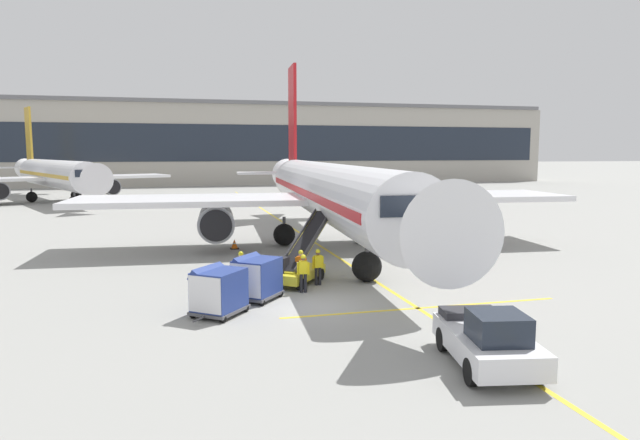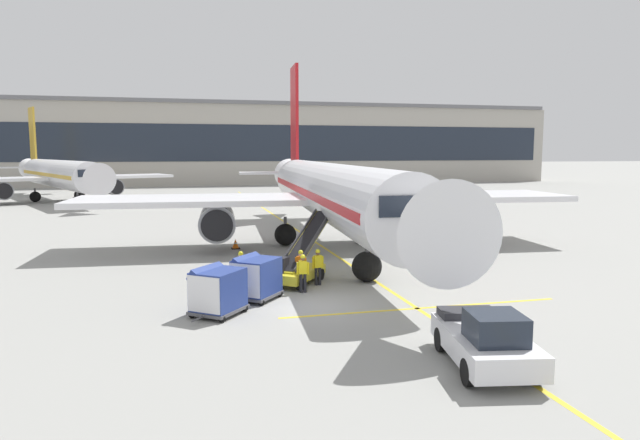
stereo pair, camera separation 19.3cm
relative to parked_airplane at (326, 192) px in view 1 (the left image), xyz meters
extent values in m
plane|color=gray|center=(-4.34, -14.15, -3.69)|extent=(600.00, 600.00, 0.00)
cylinder|color=white|center=(-0.06, -0.77, 0.10)|extent=(6.03, 32.81, 3.64)
cube|color=red|center=(-0.06, -0.77, 0.10)|extent=(5.97, 31.51, 0.44)
cone|color=white|center=(-1.39, -18.85, 0.10)|extent=(3.72, 3.89, 3.46)
cone|color=white|center=(1.36, 18.41, 0.37)|extent=(3.51, 6.04, 3.09)
cube|color=white|center=(-8.45, 0.67, -0.45)|extent=(15.94, 7.65, 0.36)
cylinder|color=#93969E|center=(-7.27, -0.07, -1.76)|extent=(2.56, 4.40, 2.26)
cylinder|color=black|center=(-7.43, -2.24, -1.76)|extent=(1.92, 0.26, 1.92)
cube|color=white|center=(8.46, -0.58, -0.45)|extent=(15.94, 7.65, 0.36)
cylinder|color=#93969E|center=(7.18, -1.14, -1.76)|extent=(2.56, 4.40, 2.26)
cylinder|color=black|center=(7.02, -3.30, -1.76)|extent=(1.92, 0.26, 1.92)
cube|color=red|center=(1.25, 16.96, 5.72)|extent=(0.57, 3.93, 9.79)
cube|color=white|center=(1.23, 16.67, 0.64)|extent=(10.70, 3.38, 0.20)
cube|color=#1E2633|center=(-1.20, -16.31, 0.64)|extent=(2.66, 1.82, 0.80)
cylinder|color=#47474C|center=(-0.78, -10.53, -2.33)|extent=(0.22, 0.22, 1.22)
sphere|color=black|center=(-0.78, -10.53, -2.94)|extent=(1.49, 1.49, 1.49)
cylinder|color=#47474C|center=(-2.66, 1.06, -2.33)|extent=(0.22, 0.22, 1.22)
sphere|color=black|center=(-2.66, 1.06, -2.94)|extent=(1.49, 1.49, 1.49)
cylinder|color=#47474C|center=(2.79, 0.66, -2.33)|extent=(0.22, 0.22, 1.22)
sphere|color=black|center=(2.79, 0.66, -2.94)|extent=(1.49, 1.49, 1.49)
cube|color=gold|center=(-4.19, -10.12, -3.19)|extent=(3.33, 3.68, 0.44)
cube|color=black|center=(-5.04, -10.65, -2.62)|extent=(0.81, 0.82, 0.70)
cylinder|color=#333338|center=(-4.63, -10.11, -2.57)|extent=(0.08, 0.08, 0.80)
cube|color=gold|center=(-3.51, -9.23, -1.77)|extent=(3.55, 4.28, 2.54)
cube|color=black|center=(-3.51, -9.23, -1.68)|extent=(3.35, 4.08, 2.38)
cube|color=#333338|center=(-3.16, -9.50, -1.65)|extent=(2.85, 3.73, 2.56)
cube|color=#333338|center=(-3.86, -8.97, -1.65)|extent=(2.85, 3.73, 2.56)
cylinder|color=black|center=(-2.88, -9.62, -3.41)|extent=(0.50, 0.57, 0.56)
cylinder|color=black|center=(-4.06, -8.73, -3.41)|extent=(0.50, 0.57, 0.56)
cylinder|color=black|center=(-4.32, -11.51, -3.41)|extent=(0.50, 0.57, 0.56)
cylinder|color=black|center=(-5.50, -10.62, -3.41)|extent=(0.50, 0.57, 0.56)
cube|color=#515156|center=(-6.46, -12.60, -3.48)|extent=(2.50, 2.56, 0.12)
cylinder|color=#4C4C51|center=(-7.30, -13.65, -3.49)|extent=(0.49, 0.59, 0.07)
cube|color=navy|center=(-6.46, -12.60, -2.67)|extent=(2.36, 2.42, 1.50)
cube|color=navy|center=(-6.79, -12.34, -2.14)|extent=(1.79, 1.96, 0.74)
cube|color=silver|center=(-7.06, -13.35, -2.67)|extent=(1.15, 0.92, 1.38)
sphere|color=black|center=(-7.49, -12.80, -3.54)|extent=(0.30, 0.30, 0.30)
sphere|color=black|center=(-6.43, -13.64, -3.54)|extent=(0.30, 0.30, 0.30)
sphere|color=black|center=(-6.50, -11.55, -3.54)|extent=(0.30, 0.30, 0.30)
sphere|color=black|center=(-5.43, -12.39, -3.54)|extent=(0.30, 0.30, 0.30)
cube|color=#515156|center=(-8.22, -14.57, -3.48)|extent=(2.50, 2.56, 0.12)
cylinder|color=#4C4C51|center=(-9.06, -15.62, -3.49)|extent=(0.49, 0.59, 0.07)
cube|color=navy|center=(-8.22, -14.57, -2.67)|extent=(2.36, 2.42, 1.50)
cube|color=navy|center=(-8.55, -14.31, -2.14)|extent=(1.79, 1.96, 0.74)
cube|color=silver|center=(-8.82, -15.32, -2.67)|extent=(1.15, 0.92, 1.38)
sphere|color=black|center=(-9.25, -14.77, -3.54)|extent=(0.30, 0.30, 0.30)
sphere|color=black|center=(-8.19, -15.61, -3.54)|extent=(0.30, 0.30, 0.30)
sphere|color=black|center=(-8.26, -13.52, -3.54)|extent=(0.30, 0.30, 0.30)
sphere|color=black|center=(-7.19, -14.36, -3.54)|extent=(0.30, 0.30, 0.30)
cube|color=silver|center=(-0.96, -21.92, -3.01)|extent=(2.86, 4.71, 0.70)
cube|color=#1E2633|center=(-1.10, -22.68, -2.26)|extent=(1.72, 1.78, 0.80)
cube|color=#28282D|center=(-0.66, -20.30, -2.54)|extent=(1.93, 1.27, 0.24)
cylinder|color=black|center=(0.20, -20.75, -3.31)|extent=(0.41, 0.80, 0.76)
cylinder|color=black|center=(-1.62, -20.41, -3.31)|extent=(0.41, 0.80, 0.76)
cylinder|color=black|center=(-0.30, -23.43, -3.31)|extent=(0.41, 0.80, 0.76)
cylinder|color=black|center=(-2.11, -23.10, -3.31)|extent=(0.41, 0.80, 0.76)
cylinder|color=#333847|center=(-6.85, -10.30, -3.26)|extent=(0.15, 0.15, 0.86)
cylinder|color=#333847|center=(-6.94, -10.46, -3.26)|extent=(0.15, 0.15, 0.86)
cube|color=yellow|center=(-6.89, -10.38, -2.54)|extent=(0.39, 0.45, 0.58)
cube|color=white|center=(-6.78, -10.44, -2.54)|extent=(0.16, 0.31, 0.08)
sphere|color=beige|center=(-6.89, -10.38, -2.13)|extent=(0.21, 0.21, 0.21)
sphere|color=yellow|center=(-6.89, -10.38, -2.06)|extent=(0.23, 0.23, 0.23)
cylinder|color=yellow|center=(-6.79, -10.17, -2.58)|extent=(0.09, 0.09, 0.56)
cylinder|color=yellow|center=(-7.00, -10.60, -2.58)|extent=(0.09, 0.09, 0.56)
cylinder|color=black|center=(-4.05, -10.80, -3.26)|extent=(0.15, 0.15, 0.86)
cylinder|color=black|center=(-4.20, -10.70, -3.26)|extent=(0.15, 0.15, 0.86)
cube|color=orange|center=(-4.13, -10.75, -2.54)|extent=(0.45, 0.41, 0.58)
cube|color=white|center=(-4.20, -10.85, -2.54)|extent=(0.29, 0.20, 0.08)
sphere|color=tan|center=(-4.13, -10.75, -2.13)|extent=(0.21, 0.21, 0.21)
sphere|color=yellow|center=(-4.13, -10.75, -2.06)|extent=(0.23, 0.23, 0.23)
cylinder|color=orange|center=(-3.93, -10.88, -2.58)|extent=(0.09, 0.09, 0.56)
cylinder|color=orange|center=(-4.33, -10.62, -2.58)|extent=(0.09, 0.09, 0.56)
cylinder|color=black|center=(-4.36, -11.87, -3.26)|extent=(0.15, 0.15, 0.86)
cylinder|color=black|center=(-4.18, -11.90, -3.26)|extent=(0.15, 0.15, 0.86)
cube|color=yellow|center=(-4.27, -11.89, -2.54)|extent=(0.42, 0.30, 0.58)
cube|color=white|center=(-4.25, -11.76, -2.54)|extent=(0.34, 0.07, 0.08)
sphere|color=brown|center=(-4.27, -11.89, -2.13)|extent=(0.21, 0.21, 0.21)
sphere|color=yellow|center=(-4.27, -11.89, -2.06)|extent=(0.23, 0.23, 0.23)
cylinder|color=yellow|center=(-4.51, -11.85, -2.58)|extent=(0.09, 0.09, 0.56)
cylinder|color=yellow|center=(-4.04, -11.93, -2.58)|extent=(0.09, 0.09, 0.56)
cylinder|color=black|center=(-3.37, -10.69, -3.26)|extent=(0.15, 0.15, 0.86)
cylinder|color=black|center=(-3.19, -10.67, -3.26)|extent=(0.15, 0.15, 0.86)
cube|color=yellow|center=(-3.28, -10.68, -2.54)|extent=(0.40, 0.28, 0.58)
cube|color=white|center=(-3.29, -10.55, -2.54)|extent=(0.34, 0.05, 0.08)
sphere|color=brown|center=(-3.28, -10.68, -2.13)|extent=(0.21, 0.21, 0.21)
sphere|color=yellow|center=(-3.28, -10.68, -2.06)|extent=(0.23, 0.23, 0.23)
cylinder|color=yellow|center=(-3.52, -10.70, -2.58)|extent=(0.09, 0.09, 0.56)
cylinder|color=yellow|center=(-3.04, -10.65, -2.58)|extent=(0.09, 0.09, 0.56)
cube|color=black|center=(-6.07, 0.58, -3.66)|extent=(0.56, 0.56, 0.05)
cone|color=orange|center=(-6.07, 0.58, -3.34)|extent=(0.44, 0.44, 0.58)
cylinder|color=white|center=(-6.07, 0.58, -3.32)|extent=(0.24, 0.24, 0.07)
cube|color=yellow|center=(-0.34, -0.77, -3.68)|extent=(0.20, 110.00, 0.01)
cube|color=yellow|center=(-0.06, -15.62, -3.68)|extent=(12.00, 0.20, 0.01)
cube|color=#A8A399|center=(-7.49, 78.86, 3.88)|extent=(148.12, 15.28, 15.14)
cube|color=#1E2633|center=(-7.49, 71.17, 4.26)|extent=(143.68, 0.10, 6.81)
cube|color=slate|center=(-7.49, 77.33, 11.81)|extent=(146.64, 12.98, 0.70)
cylinder|color=white|center=(-24.16, 41.43, -0.16)|extent=(14.25, 27.71, 3.53)
cube|color=gold|center=(-24.16, 41.43, -0.16)|extent=(13.84, 26.67, 0.42)
cone|color=white|center=(-17.99, 26.63, -0.16)|extent=(4.46, 4.55, 3.36)
cone|color=white|center=(-30.74, 57.21, 0.11)|extent=(4.95, 6.37, 3.00)
cylinder|color=black|center=(-29.49, 37.30, -1.96)|extent=(1.76, 0.83, 1.86)
cube|color=white|center=(-17.53, 44.97, -0.69)|extent=(14.71, 10.49, 0.36)
cylinder|color=#93969E|center=(-18.21, 44.07, -1.96)|extent=(3.45, 4.27, 2.19)
cylinder|color=black|center=(-17.47, 42.31, -1.96)|extent=(1.76, 0.83, 1.86)
cube|color=gold|center=(-30.20, 55.91, 4.83)|extent=(1.58, 3.27, 8.56)
cube|color=white|center=(-30.09, 55.65, 0.37)|extent=(9.39, 5.66, 0.20)
cube|color=#1E2633|center=(-18.94, 28.91, 0.37)|extent=(2.89, 2.42, 0.78)
cylinder|color=#47474C|center=(-20.87, 33.53, -2.47)|extent=(0.22, 0.22, 1.09)
sphere|color=black|center=(-20.87, 33.53, -3.02)|extent=(1.34, 1.34, 1.34)
cylinder|color=#47474C|center=(-27.16, 41.73, -2.47)|extent=(0.22, 0.22, 1.09)
sphere|color=black|center=(-27.16, 41.73, -3.02)|extent=(1.34, 1.34, 1.34)
cylinder|color=#47474C|center=(-22.27, 43.77, -2.47)|extent=(0.22, 0.22, 1.09)
sphere|color=black|center=(-22.27, 43.77, -3.02)|extent=(1.34, 1.34, 1.34)
camera|label=1|loc=(-9.82, -36.45, 2.64)|focal=31.96mm
camera|label=2|loc=(-9.63, -36.50, 2.64)|focal=31.96mm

